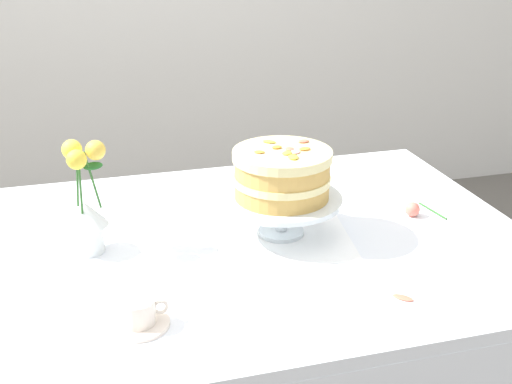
{
  "coord_description": "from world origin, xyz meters",
  "views": [
    {
      "loc": [
        -0.35,
        -1.39,
        1.46
      ],
      "look_at": [
        0.04,
        -0.0,
        0.86
      ],
      "focal_mm": 46.92,
      "sensor_mm": 36.0,
      "label": 1
    }
  ],
  "objects_px": {
    "layer_cake": "(282,174)",
    "teacup": "(138,315)",
    "flower_vase": "(85,208)",
    "cake_stand": "(282,204)",
    "dining_table": "(242,280)",
    "fallen_rose": "(413,209)"
  },
  "relations": [
    {
      "from": "layer_cake",
      "to": "teacup",
      "type": "distance_m",
      "value": 0.5
    },
    {
      "from": "layer_cake",
      "to": "flower_vase",
      "type": "distance_m",
      "value": 0.46
    },
    {
      "from": "cake_stand",
      "to": "dining_table",
      "type": "bearing_deg",
      "value": -165.25
    },
    {
      "from": "cake_stand",
      "to": "layer_cake",
      "type": "distance_m",
      "value": 0.08
    },
    {
      "from": "teacup",
      "to": "dining_table",
      "type": "bearing_deg",
      "value": 44.73
    },
    {
      "from": "flower_vase",
      "to": "teacup",
      "type": "relative_size",
      "value": 2.21
    },
    {
      "from": "flower_vase",
      "to": "dining_table",
      "type": "bearing_deg",
      "value": -11.04
    },
    {
      "from": "cake_stand",
      "to": "flower_vase",
      "type": "height_order",
      "value": "flower_vase"
    },
    {
      "from": "flower_vase",
      "to": "teacup",
      "type": "distance_m",
      "value": 0.36
    },
    {
      "from": "layer_cake",
      "to": "fallen_rose",
      "type": "height_order",
      "value": "layer_cake"
    },
    {
      "from": "teacup",
      "to": "flower_vase",
      "type": "bearing_deg",
      "value": 102.59
    },
    {
      "from": "cake_stand",
      "to": "fallen_rose",
      "type": "relative_size",
      "value": 2.59
    },
    {
      "from": "dining_table",
      "to": "cake_stand",
      "type": "xyz_separation_m",
      "value": [
        0.11,
        0.03,
        0.18
      ]
    },
    {
      "from": "dining_table",
      "to": "fallen_rose",
      "type": "relative_size",
      "value": 12.5
    },
    {
      "from": "cake_stand",
      "to": "fallen_rose",
      "type": "height_order",
      "value": "cake_stand"
    },
    {
      "from": "dining_table",
      "to": "flower_vase",
      "type": "relative_size",
      "value": 5.3
    },
    {
      "from": "teacup",
      "to": "fallen_rose",
      "type": "bearing_deg",
      "value": 22.83
    },
    {
      "from": "teacup",
      "to": "fallen_rose",
      "type": "distance_m",
      "value": 0.8
    },
    {
      "from": "cake_stand",
      "to": "teacup",
      "type": "distance_m",
      "value": 0.48
    },
    {
      "from": "layer_cake",
      "to": "teacup",
      "type": "bearing_deg",
      "value": -141.82
    },
    {
      "from": "layer_cake",
      "to": "teacup",
      "type": "xyz_separation_m",
      "value": [
        -0.38,
        -0.3,
        -0.14
      ]
    },
    {
      "from": "cake_stand",
      "to": "layer_cake",
      "type": "bearing_deg",
      "value": 3.54
    }
  ]
}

